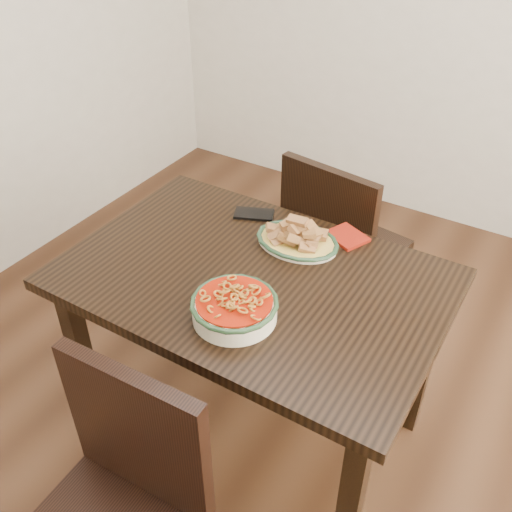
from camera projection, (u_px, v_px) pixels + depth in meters
The scene contains 8 objects.
floor at pixel (290, 412), 2.30m from camera, with size 3.50×3.50×0.00m, color #351E10.
dining_table at pixel (253, 298), 1.87m from camera, with size 1.20×0.80×0.75m.
chair_far at pixel (338, 243), 2.38m from camera, with size 0.48×0.48×0.89m.
chair_near at pixel (119, 506), 1.45m from camera, with size 0.44×0.44×0.89m.
fish_plate at pixel (298, 233), 1.91m from camera, with size 0.28×0.22×0.11m.
noodle_bowl at pixel (234, 306), 1.62m from camera, with size 0.25×0.25×0.08m.
smartphone at pixel (254, 214), 2.08m from camera, with size 0.14×0.08×0.01m, color black.
napkin at pixel (347, 237), 1.97m from camera, with size 0.13×0.11×0.01m, color maroon.
Camera 1 is at (0.65, -1.32, 1.87)m, focal length 40.00 mm.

